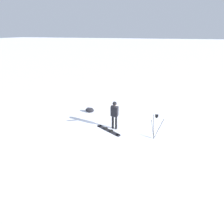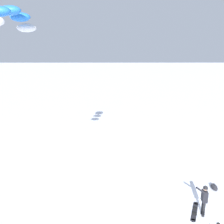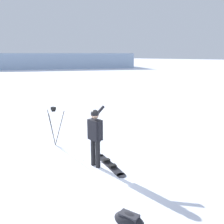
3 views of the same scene
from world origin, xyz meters
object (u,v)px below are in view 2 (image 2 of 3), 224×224
Objects in this scene: gear_bag_large at (214,187)px; traction_kite at (11,18)px; snowboarder at (204,197)px; snowboard at (195,211)px.

traction_kite is at bearing 7.08° from gear_bag_large.
traction_kite is 14.84m from gear_bag_large.
gear_bag_large is at bearing -172.92° from traction_kite.
snowboarder is 0.48× the size of traction_kite.
traction_kite is at bearing -5.80° from snowboarder.
snowboard is 2.83m from gear_bag_large.
snowboarder is at bearing 174.20° from traction_kite.
gear_bag_large reaches higher than snowboard.
snowboarder reaches higher than gear_bag_large.
snowboarder is at bearing 138.28° from snowboard.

